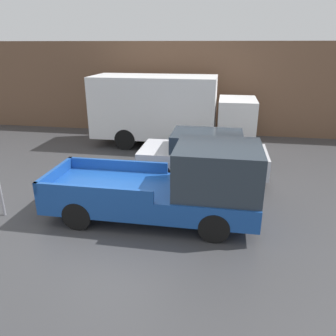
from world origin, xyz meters
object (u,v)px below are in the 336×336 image
at_px(pickup_truck, 175,185).
at_px(newspaper_box, 161,123).
at_px(delivery_truck, 167,109).
at_px(car, 204,154).

xyz_separation_m(pickup_truck, newspaper_box, (-2.03, 8.67, -0.44)).
bearing_deg(delivery_truck, pickup_truck, -78.44).
distance_m(delivery_truck, newspaper_box, 2.37).
relative_size(pickup_truck, newspaper_box, 5.27).
height_order(pickup_truck, newspaper_box, pickup_truck).
xyz_separation_m(delivery_truck, newspaper_box, (-0.66, 1.98, -1.12)).
distance_m(car, newspaper_box, 6.17).
relative_size(car, newspaper_box, 4.14).
bearing_deg(delivery_truck, car, -62.43).
xyz_separation_m(pickup_truck, car, (0.53, 3.06, -0.14)).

